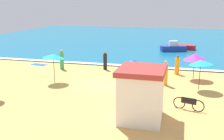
{
  "coord_description": "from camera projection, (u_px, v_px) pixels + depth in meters",
  "views": [
    {
      "loc": [
        5.49,
        -19.36,
        6.06
      ],
      "look_at": [
        -0.1,
        1.36,
        0.8
      ],
      "focal_mm": 43.73,
      "sensor_mm": 36.0,
      "label": 1
    }
  ],
  "objects": [
    {
      "name": "beach_umbrella_5",
      "position": [
        201.0,
        62.0,
        19.22
      ],
      "size": [
        2.21,
        2.2,
        2.26
      ],
      "color": "#4C3823",
      "rests_on": "ground_plane"
    },
    {
      "name": "beach_umbrella_1",
      "position": [
        195.0,
        57.0,
        21.95
      ],
      "size": [
        2.53,
        2.53,
        2.16
      ],
      "color": "#4C3823",
      "rests_on": "ground_plane"
    },
    {
      "name": "small_boat_0",
      "position": [
        173.0,
        48.0,
        34.74
      ],
      "size": [
        3.33,
        2.15,
        1.34
      ],
      "color": "navy",
      "rests_on": "ocean_water"
    },
    {
      "name": "lifeguard_cabana",
      "position": [
        141.0,
        94.0,
        14.34
      ],
      "size": [
        2.4,
        2.74,
        2.83
      ],
      "color": "white",
      "rests_on": "ground_plane"
    },
    {
      "name": "wave_breaker_foam",
      "position": [
        126.0,
        65.0,
        26.87
      ],
      "size": [
        57.0,
        0.7,
        0.01
      ],
      "primitive_type": "cube",
      "color": "white",
      "rests_on": "ocean_water"
    },
    {
      "name": "beach_umbrella_4",
      "position": [
        133.0,
        62.0,
        20.08
      ],
      "size": [
        2.12,
        2.1,
        2.1
      ],
      "color": "silver",
      "rests_on": "ground_plane"
    },
    {
      "name": "beach_umbrella_0",
      "position": [
        53.0,
        56.0,
        21.08
      ],
      "size": [
        2.23,
        2.22,
        2.33
      ],
      "color": "#4C3823",
      "rests_on": "ground_plane"
    },
    {
      "name": "parked_bicycle",
      "position": [
        189.0,
        104.0,
        15.87
      ],
      "size": [
        1.78,
        0.5,
        0.76
      ],
      "color": "black",
      "rests_on": "ground_plane"
    },
    {
      "name": "small_boat_1",
      "position": [
        182.0,
        47.0,
        36.35
      ],
      "size": [
        3.66,
        1.81,
        0.6
      ],
      "color": "red",
      "rests_on": "ocean_water"
    },
    {
      "name": "beachgoer_11",
      "position": [
        165.0,
        74.0,
        20.57
      ],
      "size": [
        0.51,
        0.51,
        1.9
      ],
      "color": "orange",
      "rests_on": "ground_plane"
    },
    {
      "name": "beachgoer_3",
      "position": [
        62.0,
        60.0,
        25.6
      ],
      "size": [
        0.52,
        0.52,
        1.89
      ],
      "color": "green",
      "rests_on": "ground_plane"
    },
    {
      "name": "ocean_water",
      "position": [
        153.0,
        39.0,
        47.23
      ],
      "size": [
        60.0,
        44.0,
        0.1
      ],
      "primitive_type": "cube",
      "color": "#146B93",
      "rests_on": "ground_plane"
    },
    {
      "name": "beachgoer_6",
      "position": [
        177.0,
        66.0,
        23.78
      ],
      "size": [
        0.5,
        0.5,
        1.68
      ],
      "color": "orange",
      "rests_on": "ground_plane"
    },
    {
      "name": "beach_towel_2",
      "position": [
        39.0,
        65.0,
        27.64
      ],
      "size": [
        1.8,
        1.15,
        0.01
      ],
      "color": "blue",
      "rests_on": "ground_plane"
    },
    {
      "name": "beachgoer_10",
      "position": [
        105.0,
        61.0,
        25.46
      ],
      "size": [
        0.49,
        0.49,
        1.73
      ],
      "color": "black",
      "rests_on": "ground_plane"
    },
    {
      "name": "ground_plane",
      "position": [
        109.0,
        84.0,
        20.99
      ],
      "size": [
        60.0,
        60.0,
        0.0
      ],
      "primitive_type": "plane",
      "color": "#E0A856"
    }
  ]
}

